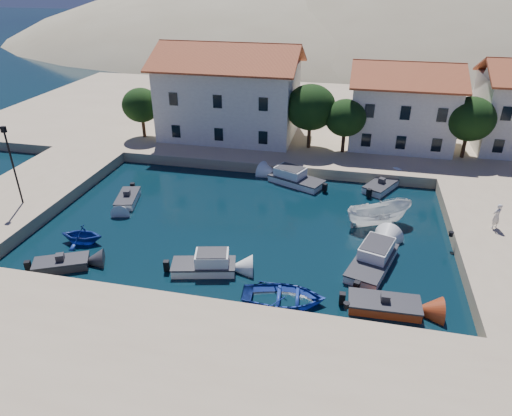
# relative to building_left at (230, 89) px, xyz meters

# --- Properties ---
(ground) EXTENTS (400.00, 400.00, 0.00)m
(ground) POSITION_rel_building_left_xyz_m (6.00, -28.00, -5.94)
(ground) COLOR black
(ground) RESTS_ON ground
(quay_south) EXTENTS (52.00, 12.00, 1.00)m
(quay_south) POSITION_rel_building_left_xyz_m (6.00, -34.00, -5.44)
(quay_south) COLOR tan
(quay_south) RESTS_ON ground
(quay_west) EXTENTS (8.00, 20.00, 1.00)m
(quay_west) POSITION_rel_building_left_xyz_m (-13.00, -18.00, -5.44)
(quay_west) COLOR tan
(quay_west) RESTS_ON ground
(quay_north) EXTENTS (80.00, 36.00, 1.00)m
(quay_north) POSITION_rel_building_left_xyz_m (8.00, 10.00, -5.44)
(quay_north) COLOR tan
(quay_north) RESTS_ON ground
(hills) EXTENTS (254.00, 176.00, 99.00)m
(hills) POSITION_rel_building_left_xyz_m (26.64, 95.62, -29.34)
(hills) COLOR tan
(hills) RESTS_ON ground
(building_left) EXTENTS (14.70, 9.45, 9.70)m
(building_left) POSITION_rel_building_left_xyz_m (0.00, 0.00, 0.00)
(building_left) COLOR beige
(building_left) RESTS_ON quay_north
(building_mid) EXTENTS (10.50, 8.40, 8.30)m
(building_mid) POSITION_rel_building_left_xyz_m (18.00, 1.00, -0.71)
(building_mid) COLOR beige
(building_mid) RESTS_ON quay_north
(trees) EXTENTS (37.30, 5.30, 6.45)m
(trees) POSITION_rel_building_left_xyz_m (10.51, -2.54, -1.10)
(trees) COLOR #382314
(trees) RESTS_ON quay_north
(lamppost) EXTENTS (0.35, 0.25, 6.22)m
(lamppost) POSITION_rel_building_left_xyz_m (-11.50, -20.00, -1.18)
(lamppost) COLOR black
(lamppost) RESTS_ON quay_west
(bollards) EXTENTS (29.36, 9.56, 0.30)m
(bollards) POSITION_rel_building_left_xyz_m (8.80, -24.13, -4.79)
(bollards) COLOR black
(bollards) RESTS_ON ground
(motorboat_grey_sw) EXTENTS (3.75, 2.85, 1.25)m
(motorboat_grey_sw) POSITION_rel_building_left_xyz_m (-4.31, -26.00, -5.64)
(motorboat_grey_sw) COLOR #2F2E33
(motorboat_grey_sw) RESTS_ON ground
(cabin_cruiser_south) EXTENTS (4.37, 2.63, 1.60)m
(cabin_cruiser_south) POSITION_rel_building_left_xyz_m (4.87, -24.33, -5.46)
(cabin_cruiser_south) COLOR white
(cabin_cruiser_south) RESTS_ON ground
(rowboat_south) EXTENTS (5.23, 3.98, 1.01)m
(rowboat_south) POSITION_rel_building_left_xyz_m (10.41, -26.24, -5.94)
(rowboat_south) COLOR #1B3698
(rowboat_south) RESTS_ON ground
(motorboat_red_se) EXTENTS (4.12, 1.95, 1.25)m
(motorboat_red_se) POSITION_rel_building_left_xyz_m (16.14, -25.64, -5.64)
(motorboat_red_se) COLOR maroon
(motorboat_red_se) RESTS_ON ground
(cabin_cruiser_east) EXTENTS (3.61, 5.68, 1.60)m
(cabin_cruiser_east) POSITION_rel_building_left_xyz_m (15.46, -21.49, -5.46)
(cabin_cruiser_east) COLOR white
(cabin_cruiser_east) RESTS_ON ground
(boat_east) EXTENTS (5.51, 4.03, 2.00)m
(boat_east) POSITION_rel_building_left_xyz_m (15.91, -15.64, -5.94)
(boat_east) COLOR white
(boat_east) RESTS_ON ground
(motorboat_white_ne) EXTENTS (3.41, 4.25, 1.25)m
(motorboat_white_ne) POSITION_rel_building_left_xyz_m (16.29, -9.03, -5.64)
(motorboat_white_ne) COLOR white
(motorboat_white_ne) RESTS_ON ground
(rowboat_west) EXTENTS (3.19, 2.80, 1.59)m
(rowboat_west) POSITION_rel_building_left_xyz_m (-4.71, -22.85, -5.94)
(rowboat_west) COLOR #1B3698
(rowboat_west) RESTS_ON ground
(motorboat_white_west) EXTENTS (2.35, 3.76, 1.25)m
(motorboat_white_west) POSITION_rel_building_left_xyz_m (-4.50, -16.26, -5.64)
(motorboat_white_west) COLOR white
(motorboat_white_west) RESTS_ON ground
(cabin_cruiser_north) EXTENTS (5.41, 3.94, 1.60)m
(cabin_cruiser_north) POSITION_rel_building_left_xyz_m (8.78, -9.57, -5.46)
(cabin_cruiser_north) COLOR white
(cabin_cruiser_north) RESTS_ON ground
(pedestrian) EXTENTS (0.83, 0.79, 1.91)m
(pedestrian) POSITION_rel_building_left_xyz_m (23.84, -16.13, -3.98)
(pedestrian) COLOR white
(pedestrian) RESTS_ON quay_east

